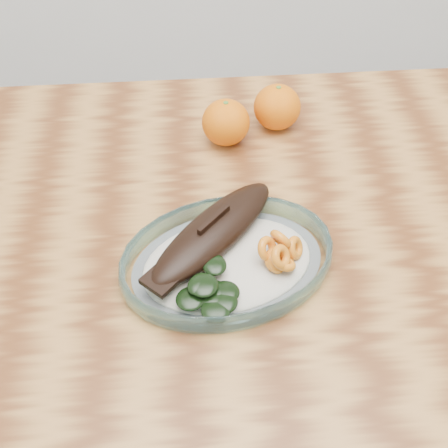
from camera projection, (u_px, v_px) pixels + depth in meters
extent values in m
plane|color=slate|center=(243.00, 445.00, 1.33)|extent=(3.00, 3.00, 0.00)
cube|color=#5F3216|center=(255.00, 240.00, 0.81)|extent=(1.20, 0.80, 0.04)
ellipsoid|color=white|center=(228.00, 264.00, 0.74)|extent=(0.58, 0.47, 0.01)
torus|color=#85C7CD|center=(228.00, 259.00, 0.73)|extent=(0.61, 0.61, 0.03)
ellipsoid|color=silver|center=(228.00, 255.00, 0.73)|extent=(0.52, 0.41, 0.02)
ellipsoid|color=black|center=(214.00, 223.00, 0.73)|extent=(0.21, 0.22, 0.04)
ellipsoid|color=black|center=(214.00, 227.00, 0.74)|extent=(0.18, 0.18, 0.02)
cube|color=black|center=(161.00, 270.00, 0.68)|extent=(0.06, 0.06, 0.01)
cube|color=black|center=(214.00, 214.00, 0.72)|extent=(0.05, 0.05, 0.02)
torus|color=#C2620E|center=(285.00, 255.00, 0.70)|extent=(0.04, 0.04, 0.03)
torus|color=#C2620E|center=(296.00, 240.00, 0.72)|extent=(0.04, 0.04, 0.04)
torus|color=#C2620E|center=(277.00, 253.00, 0.71)|extent=(0.03, 0.04, 0.04)
torus|color=#C2620E|center=(276.00, 252.00, 0.71)|extent=(0.04, 0.03, 0.04)
torus|color=#C2620E|center=(268.00, 240.00, 0.70)|extent=(0.04, 0.04, 0.04)
torus|color=#C2620E|center=(282.00, 249.00, 0.69)|extent=(0.04, 0.05, 0.04)
torus|color=#C2620E|center=(282.00, 231.00, 0.71)|extent=(0.04, 0.04, 0.04)
ellipsoid|color=black|center=(217.00, 284.00, 0.68)|extent=(0.05, 0.05, 0.01)
ellipsoid|color=black|center=(216.00, 302.00, 0.66)|extent=(0.05, 0.05, 0.01)
ellipsoid|color=black|center=(213.00, 292.00, 0.67)|extent=(0.04, 0.04, 0.01)
ellipsoid|color=black|center=(225.00, 284.00, 0.68)|extent=(0.04, 0.04, 0.01)
ellipsoid|color=black|center=(223.00, 294.00, 0.67)|extent=(0.04, 0.04, 0.01)
ellipsoid|color=black|center=(190.00, 291.00, 0.67)|extent=(0.05, 0.05, 0.01)
ellipsoid|color=black|center=(214.00, 256.00, 0.69)|extent=(0.04, 0.04, 0.01)
ellipsoid|color=black|center=(199.00, 276.00, 0.67)|extent=(0.04, 0.04, 0.01)
ellipsoid|color=black|center=(203.00, 277.00, 0.67)|extent=(0.04, 0.04, 0.01)
sphere|color=#E06504|center=(226.00, 122.00, 0.90)|extent=(0.08, 0.08, 0.08)
sphere|color=#E06504|center=(277.00, 107.00, 0.93)|extent=(0.08, 0.08, 0.08)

